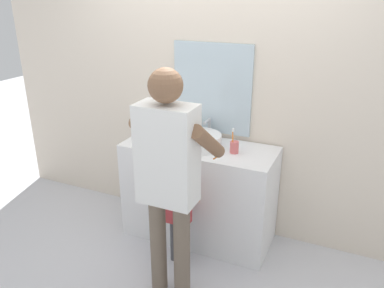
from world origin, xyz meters
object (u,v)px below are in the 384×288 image
at_px(toothbrush_cup, 234,147).
at_px(soap_bottle, 161,132).
at_px(adult_parent, 169,169).
at_px(child_toddler, 179,209).

relative_size(toothbrush_cup, soap_bottle, 1.25).
distance_m(toothbrush_cup, adult_parent, 0.75).
height_order(soap_bottle, adult_parent, adult_parent).
bearing_deg(soap_bottle, adult_parent, -57.97).
distance_m(soap_bottle, adult_parent, 0.87).
bearing_deg(soap_bottle, toothbrush_cup, -2.22).
xyz_separation_m(soap_bottle, child_toddler, (0.37, -0.41, -0.45)).
xyz_separation_m(child_toddler, adult_parent, (0.09, -0.32, 0.51)).
xyz_separation_m(soap_bottle, adult_parent, (0.46, -0.74, 0.06)).
height_order(soap_bottle, child_toddler, soap_bottle).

